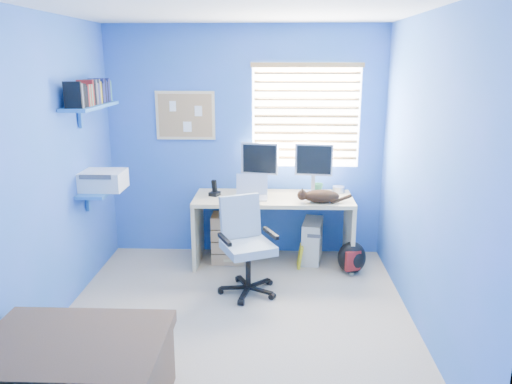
{
  "coord_description": "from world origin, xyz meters",
  "views": [
    {
      "loc": [
        0.32,
        -3.8,
        2.13
      ],
      "look_at": [
        0.15,
        0.65,
        0.95
      ],
      "focal_mm": 35.0,
      "sensor_mm": 36.0,
      "label": 1
    }
  ],
  "objects_px": {
    "cat": "(321,196)",
    "office_chair": "(246,258)",
    "desk": "(273,230)",
    "tower_pc": "(312,240)",
    "laptop": "(251,188)"
  },
  "relations": [
    {
      "from": "desk",
      "to": "cat",
      "type": "height_order",
      "value": "cat"
    },
    {
      "from": "cat",
      "to": "tower_pc",
      "type": "height_order",
      "value": "cat"
    },
    {
      "from": "tower_pc",
      "to": "laptop",
      "type": "bearing_deg",
      "value": -156.33
    },
    {
      "from": "desk",
      "to": "cat",
      "type": "xyz_separation_m",
      "value": [
        0.48,
        -0.2,
        0.44
      ]
    },
    {
      "from": "tower_pc",
      "to": "office_chair",
      "type": "bearing_deg",
      "value": -120.94
    },
    {
      "from": "tower_pc",
      "to": "desk",
      "type": "bearing_deg",
      "value": -158.76
    },
    {
      "from": "cat",
      "to": "office_chair",
      "type": "bearing_deg",
      "value": -147.11
    },
    {
      "from": "laptop",
      "to": "cat",
      "type": "xyz_separation_m",
      "value": [
        0.71,
        -0.12,
        -0.04
      ]
    },
    {
      "from": "desk",
      "to": "office_chair",
      "type": "xyz_separation_m",
      "value": [
        -0.25,
        -0.7,
        -0.03
      ]
    },
    {
      "from": "laptop",
      "to": "tower_pc",
      "type": "distance_m",
      "value": 0.92
    },
    {
      "from": "desk",
      "to": "cat",
      "type": "bearing_deg",
      "value": -22.27
    },
    {
      "from": "cat",
      "to": "laptop",
      "type": "bearing_deg",
      "value": 168.69
    },
    {
      "from": "cat",
      "to": "office_chair",
      "type": "relative_size",
      "value": 0.4
    },
    {
      "from": "desk",
      "to": "office_chair",
      "type": "relative_size",
      "value": 1.84
    },
    {
      "from": "laptop",
      "to": "office_chair",
      "type": "bearing_deg",
      "value": -91.28
    }
  ]
}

